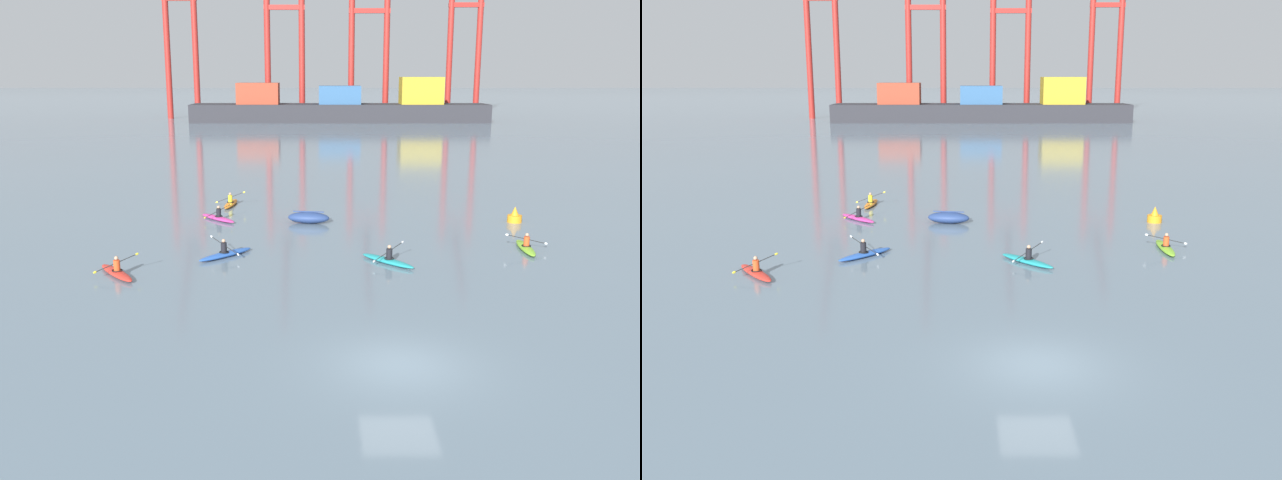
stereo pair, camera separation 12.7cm
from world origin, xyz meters
TOP-DOWN VIEW (x-y plane):
  - ground_plane at (0.00, 0.00)m, footprint 800.00×800.00m
  - container_barge at (1.46, 109.83)m, footprint 55.72×8.31m
  - gantry_crane_west at (-30.22, 119.01)m, footprint 6.80×18.61m
  - gantry_crane_west_mid at (-9.45, 115.21)m, footprint 7.87×18.50m
  - gantry_crane_east_mid at (7.03, 116.94)m, footprint 8.07×20.09m
  - gantry_crane_east at (26.91, 122.96)m, footprint 7.09×16.51m
  - capsized_dinghy at (-3.30, 21.05)m, footprint 2.74×1.48m
  - channel_buoy at (9.61, 21.33)m, footprint 0.90×0.90m
  - kayak_orange at (-8.89, 26.75)m, footprint 2.17×3.44m
  - kayak_red at (-11.99, 9.86)m, footprint 2.55×3.06m
  - kayak_lime at (8.28, 14.45)m, footprint 2.25×3.43m
  - kayak_teal at (0.75, 11.92)m, footprint 2.68×2.96m
  - kayak_magenta at (-9.07, 21.92)m, footprint 2.76×2.89m
  - kayak_blue at (-7.41, 13.13)m, footprint 2.71×2.94m

SIDE VIEW (x-z plane):
  - ground_plane at x=0.00m, z-range 0.00..0.00m
  - kayak_orange at x=-8.89m, z-range -0.36..0.70m
  - kayak_blue at x=-7.41m, z-range -0.32..0.67m
  - kayak_red at x=-11.99m, z-range -0.30..0.65m
  - kayak_lime at x=8.28m, z-range -0.30..0.65m
  - kayak_teal at x=0.75m, z-range -0.33..0.67m
  - kayak_magenta at x=-9.07m, z-range -0.32..0.66m
  - capsized_dinghy at x=-3.30m, z-range -0.03..0.73m
  - channel_buoy at x=9.61m, z-range -0.14..0.86m
  - container_barge at x=1.46m, z-range -1.49..6.80m
  - gantry_crane_east_mid at x=7.03m, z-range -0.56..34.84m
  - gantry_crane_east at x=26.91m, z-range -0.39..35.77m
  - gantry_crane_west_mid at x=-9.45m, z-range -1.73..37.13m
  - gantry_crane_west at x=-30.22m, z-range -1.65..39.46m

